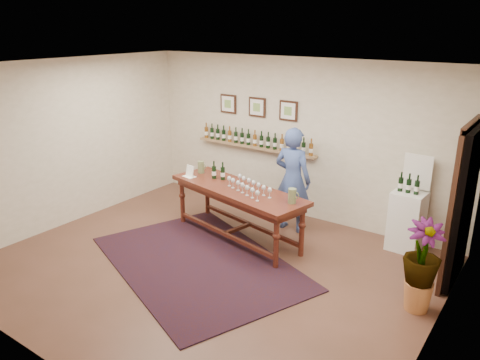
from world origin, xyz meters
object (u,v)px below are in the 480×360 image
Objects in this scene: tasting_table at (237,195)px; potted_plant at (421,266)px; display_pedestal at (407,221)px; person at (293,180)px.

tasting_table is 2.98m from potted_plant.
tasting_table is 2.63m from display_pedestal.
person is (0.54, 0.81, 0.14)m from tasting_table.
display_pedestal is 1.68m from potted_plant.
potted_plant is at bearing 152.92° from person.
potted_plant is at bearing -68.34° from display_pedestal.
potted_plant is 2.71m from person.
person reaches higher than display_pedestal.
tasting_table is at bearing 172.69° from potted_plant.
potted_plant is at bearing 4.69° from tasting_table.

